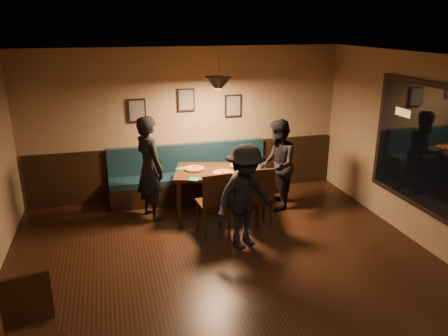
% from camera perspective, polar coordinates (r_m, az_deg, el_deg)
% --- Properties ---
extents(floor, '(7.00, 7.00, 0.00)m').
position_cam_1_polar(floor, '(5.58, 2.26, -16.34)').
color(floor, black).
rests_on(floor, ground).
extents(ceiling, '(7.00, 7.00, 0.00)m').
position_cam_1_polar(ceiling, '(4.59, 2.71, 13.65)').
color(ceiling, silver).
rests_on(ceiling, ground).
extents(wall_back, '(6.00, 0.00, 6.00)m').
position_cam_1_polar(wall_back, '(8.18, -4.97, 5.85)').
color(wall_back, '#8C704F').
rests_on(wall_back, ground).
extents(wainscot, '(5.88, 0.06, 1.00)m').
position_cam_1_polar(wainscot, '(8.39, -4.76, -0.19)').
color(wainscot, black).
rests_on(wainscot, ground).
extents(booth_bench, '(3.00, 0.60, 1.00)m').
position_cam_1_polar(booth_bench, '(8.14, -4.41, -0.78)').
color(booth_bench, '#0F232D').
rests_on(booth_bench, ground).
extents(window_frame, '(0.06, 2.56, 1.86)m').
position_cam_1_polar(window_frame, '(6.74, 25.84, 2.15)').
color(window_frame, black).
rests_on(window_frame, wall_right).
extents(window_glass, '(0.00, 2.40, 2.40)m').
position_cam_1_polar(window_glass, '(6.72, 25.65, 2.13)').
color(window_glass, black).
rests_on(window_glass, wall_right).
extents(picture_left, '(0.32, 0.04, 0.42)m').
position_cam_1_polar(picture_left, '(7.98, -11.40, 7.44)').
color(picture_left, black).
rests_on(picture_left, wall_back).
extents(picture_center, '(0.32, 0.04, 0.42)m').
position_cam_1_polar(picture_center, '(8.06, -5.02, 8.93)').
color(picture_center, black).
rests_on(picture_center, wall_back).
extents(picture_right, '(0.32, 0.04, 0.42)m').
position_cam_1_polar(picture_right, '(8.29, 1.20, 8.21)').
color(picture_right, black).
rests_on(picture_right, wall_back).
extents(pendant_lamp, '(0.44, 0.44, 0.25)m').
position_cam_1_polar(pendant_lamp, '(7.07, -0.76, 10.92)').
color(pendant_lamp, black).
rests_on(pendant_lamp, ceiling).
extents(dining_table, '(1.67, 1.30, 0.79)m').
position_cam_1_polar(dining_table, '(7.55, -0.70, -3.17)').
color(dining_table, black).
rests_on(dining_table, floor).
extents(chair_near_left, '(0.50, 0.50, 1.05)m').
position_cam_1_polar(chair_near_left, '(6.82, -1.46, -4.47)').
color(chair_near_left, black).
rests_on(chair_near_left, floor).
extents(chair_near_right, '(0.49, 0.49, 1.05)m').
position_cam_1_polar(chair_near_right, '(7.05, 4.24, -3.71)').
color(chair_near_right, black).
rests_on(chair_near_right, floor).
extents(diner_left, '(0.66, 0.77, 1.78)m').
position_cam_1_polar(diner_left, '(7.33, -9.76, -0.00)').
color(diner_left, black).
rests_on(diner_left, floor).
extents(diner_right, '(0.84, 0.94, 1.62)m').
position_cam_1_polar(diner_right, '(7.69, 7.06, 0.39)').
color(diner_right, black).
rests_on(diner_right, floor).
extents(diner_front, '(1.17, 0.93, 1.58)m').
position_cam_1_polar(diner_front, '(6.32, 2.79, -3.79)').
color(diner_front, black).
rests_on(diner_front, floor).
extents(pizza_a, '(0.41, 0.41, 0.04)m').
position_cam_1_polar(pizza_a, '(7.47, -3.98, -0.06)').
color(pizza_a, orange).
rests_on(pizza_a, dining_table).
extents(pizza_b, '(0.42, 0.42, 0.04)m').
position_cam_1_polar(pizza_b, '(7.24, -0.10, -0.62)').
color(pizza_b, '#C46025').
rests_on(pizza_b, dining_table).
extents(pizza_c, '(0.35, 0.35, 0.04)m').
position_cam_1_polar(pizza_c, '(7.63, 2.02, 0.37)').
color(pizza_c, '#CD6A26').
rests_on(pizza_c, dining_table).
extents(soda_glass, '(0.09, 0.09, 0.17)m').
position_cam_1_polar(soda_glass, '(7.29, 4.03, -0.01)').
color(soda_glass, black).
rests_on(soda_glass, dining_table).
extents(tabasco_bottle, '(0.04, 0.04, 0.12)m').
position_cam_1_polar(tabasco_bottle, '(7.53, 3.49, 0.42)').
color(tabasco_bottle, '#A01605').
rests_on(tabasco_bottle, dining_table).
extents(napkin_a, '(0.20, 0.20, 0.01)m').
position_cam_1_polar(napkin_a, '(7.53, -5.69, -0.08)').
color(napkin_a, '#20782C').
rests_on(napkin_a, dining_table).
extents(napkin_b, '(0.22, 0.22, 0.01)m').
position_cam_1_polar(napkin_b, '(7.02, -3.94, -1.45)').
color(napkin_b, '#1F743D').
rests_on(napkin_b, dining_table).
extents(cutlery_set, '(0.17, 0.07, 0.00)m').
position_cam_1_polar(cutlery_set, '(7.04, -0.34, -1.36)').
color(cutlery_set, silver).
rests_on(cutlery_set, dining_table).
extents(cafe_chair_far, '(0.53, 0.53, 1.02)m').
position_cam_1_polar(cafe_chair_far, '(4.54, -23.98, -19.57)').
color(cafe_chair_far, black).
rests_on(cafe_chair_far, floor).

